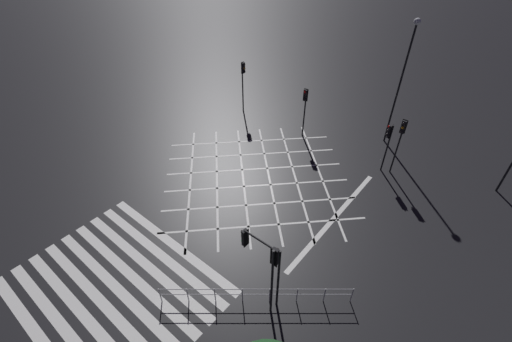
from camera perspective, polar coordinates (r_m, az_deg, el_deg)
name	(u,v)px	position (r m, az deg, el deg)	size (l,w,h in m)	color
ground_plane	(256,177)	(23.90, 0.00, -1.01)	(200.00, 200.00, 0.00)	black
road_markings	(178,243)	(20.25, -12.91, -11.61)	(15.35, 22.69, 0.01)	silver
traffic_light_nw_main	(243,77)	(30.41, -2.16, 15.38)	(0.39, 0.36, 4.57)	black
traffic_light_ne_main	(388,138)	(24.69, 21.18, 5.07)	(0.39, 0.36, 3.69)	black
traffic_light_se_main	(259,254)	(15.55, 0.54, -13.66)	(2.18, 0.36, 4.06)	black
traffic_light_ne_cross	(400,136)	(24.44, 22.94, 5.36)	(0.36, 0.39, 4.27)	black
traffic_light_median_north	(305,103)	(26.99, 8.14, 11.13)	(0.36, 0.39, 4.12)	black
traffic_light_se_cross	(274,269)	(14.86, 2.98, -15.97)	(0.36, 0.39, 4.45)	black
street_lamp_east	(404,68)	(26.81, 23.48, 15.47)	(0.45, 0.45, 9.32)	black
pedestrian_railing	(256,293)	(17.15, 0.00, -19.73)	(7.10, 5.82, 1.05)	#B7B7BC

